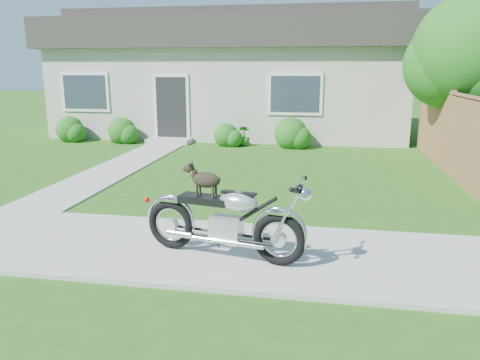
% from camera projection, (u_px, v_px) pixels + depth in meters
% --- Properties ---
extents(ground, '(80.00, 80.00, 0.00)m').
position_uv_depth(ground, '(76.00, 241.00, 6.65)').
color(ground, '#235114').
rests_on(ground, ground).
extents(sidewalk, '(24.00, 2.20, 0.04)m').
position_uv_depth(sidewalk, '(76.00, 240.00, 6.65)').
color(sidewalk, '#9E9B93').
rests_on(sidewalk, ground).
extents(walkway, '(1.20, 8.00, 0.03)m').
position_uv_depth(walkway, '(123.00, 165.00, 11.69)').
color(walkway, '#9E9B93').
rests_on(walkway, ground).
extents(house, '(12.60, 7.03, 4.50)m').
position_uv_depth(house, '(234.00, 74.00, 17.62)').
color(house, beige).
rests_on(house, ground).
extents(fence, '(0.12, 6.62, 1.90)m').
position_uv_depth(fence, '(449.00, 132.00, 10.86)').
color(fence, '#925B41').
rests_on(fence, ground).
extents(tree_near, '(2.74, 2.70, 4.14)m').
position_uv_depth(tree_near, '(474.00, 57.00, 11.19)').
color(tree_near, '#3D2B1C').
rests_on(tree_near, ground).
extents(shrub_row, '(8.28, 1.00, 1.00)m').
position_uv_depth(shrub_row, '(181.00, 132.00, 14.88)').
color(shrub_row, '#1F5D18').
rests_on(shrub_row, ground).
extents(potted_plant_left, '(0.80, 0.83, 0.71)m').
position_uv_depth(potted_plant_left, '(115.00, 131.00, 15.32)').
color(potted_plant_left, '#2B5416').
rests_on(potted_plant_left, ground).
extents(potted_plant_right, '(0.38, 0.38, 0.64)m').
position_uv_depth(potted_plant_right, '(244.00, 136.00, 14.59)').
color(potted_plant_right, '#266D1E').
rests_on(potted_plant_right, ground).
extents(motorcycle_with_dog, '(2.20, 0.77, 1.19)m').
position_uv_depth(motorcycle_with_dog, '(225.00, 218.00, 5.89)').
color(motorcycle_with_dog, black).
rests_on(motorcycle_with_dog, sidewalk).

